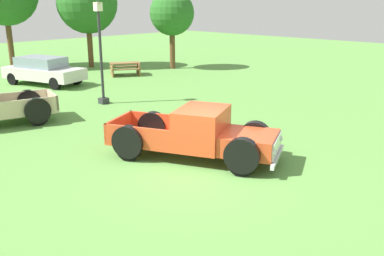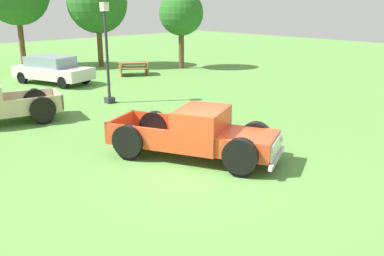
{
  "view_description": "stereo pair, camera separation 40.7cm",
  "coord_description": "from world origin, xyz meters",
  "px_view_note": "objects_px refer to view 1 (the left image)",
  "views": [
    {
      "loc": [
        -7.54,
        -7.25,
        4.38
      ],
      "look_at": [
        0.75,
        0.83,
        0.9
      ],
      "focal_mm": 39.59,
      "sensor_mm": 36.0,
      "label": 1
    },
    {
      "loc": [
        -7.25,
        -7.54,
        4.38
      ],
      "look_at": [
        0.75,
        0.83,
        0.9
      ],
      "focal_mm": 39.59,
      "sensor_mm": 36.0,
      "label": 2
    }
  ],
  "objects_px": {
    "oak_tree_east": "(172,13)",
    "pickup_truck_foreground": "(204,135)",
    "sedan_distant_b": "(43,70)",
    "oak_tree_west": "(87,3)",
    "lamp_post_near": "(101,51)",
    "picnic_table": "(125,67)"
  },
  "relations": [
    {
      "from": "oak_tree_east",
      "to": "pickup_truck_foreground",
      "type": "bearing_deg",
      "value": -130.24
    },
    {
      "from": "sedan_distant_b",
      "to": "oak_tree_west",
      "type": "bearing_deg",
      "value": 34.13
    },
    {
      "from": "sedan_distant_b",
      "to": "lamp_post_near",
      "type": "xyz_separation_m",
      "value": [
        -0.31,
        -6.08,
        1.52
      ]
    },
    {
      "from": "pickup_truck_foreground",
      "to": "oak_tree_east",
      "type": "distance_m",
      "value": 17.47
    },
    {
      "from": "pickup_truck_foreground",
      "to": "oak_tree_west",
      "type": "height_order",
      "value": "oak_tree_west"
    },
    {
      "from": "oak_tree_east",
      "to": "oak_tree_west",
      "type": "relative_size",
      "value": 0.81
    },
    {
      "from": "picnic_table",
      "to": "oak_tree_west",
      "type": "height_order",
      "value": "oak_tree_west"
    },
    {
      "from": "pickup_truck_foreground",
      "to": "picnic_table",
      "type": "distance_m",
      "value": 15.07
    },
    {
      "from": "oak_tree_west",
      "to": "pickup_truck_foreground",
      "type": "bearing_deg",
      "value": -113.39
    },
    {
      "from": "oak_tree_east",
      "to": "sedan_distant_b",
      "type": "bearing_deg",
      "value": 174.74
    },
    {
      "from": "sedan_distant_b",
      "to": "oak_tree_east",
      "type": "bearing_deg",
      "value": -5.26
    },
    {
      "from": "pickup_truck_foreground",
      "to": "oak_tree_east",
      "type": "xyz_separation_m",
      "value": [
        11.13,
        13.15,
        2.88
      ]
    },
    {
      "from": "pickup_truck_foreground",
      "to": "lamp_post_near",
      "type": "xyz_separation_m",
      "value": [
        1.97,
        7.89,
        1.59
      ]
    },
    {
      "from": "pickup_truck_foreground",
      "to": "lamp_post_near",
      "type": "height_order",
      "value": "lamp_post_near"
    },
    {
      "from": "sedan_distant_b",
      "to": "oak_tree_west",
      "type": "distance_m",
      "value": 7.29
    },
    {
      "from": "sedan_distant_b",
      "to": "picnic_table",
      "type": "xyz_separation_m",
      "value": [
        4.93,
        -0.74,
        -0.29
      ]
    },
    {
      "from": "lamp_post_near",
      "to": "picnic_table",
      "type": "relative_size",
      "value": 1.91
    },
    {
      "from": "pickup_truck_foreground",
      "to": "sedan_distant_b",
      "type": "xyz_separation_m",
      "value": [
        2.29,
        13.97,
        0.07
      ]
    },
    {
      "from": "pickup_truck_foreground",
      "to": "lamp_post_near",
      "type": "relative_size",
      "value": 1.18
    },
    {
      "from": "lamp_post_near",
      "to": "oak_tree_west",
      "type": "height_order",
      "value": "oak_tree_west"
    },
    {
      "from": "pickup_truck_foreground",
      "to": "picnic_table",
      "type": "relative_size",
      "value": 2.25
    },
    {
      "from": "oak_tree_west",
      "to": "oak_tree_east",
      "type": "bearing_deg",
      "value": -51.33
    }
  ]
}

